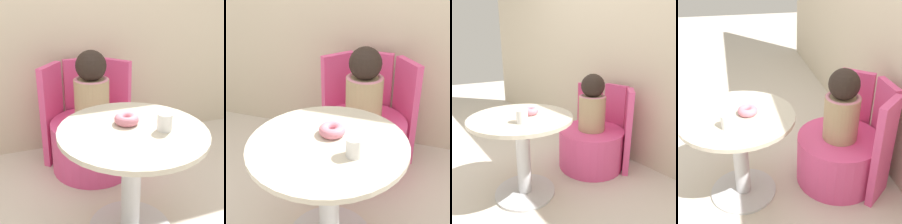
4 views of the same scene
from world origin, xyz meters
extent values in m
plane|color=beige|center=(0.00, 0.00, 0.00)|extent=(12.00, 12.00, 0.00)
cube|color=beige|center=(0.00, 1.13, 1.20)|extent=(6.00, 0.06, 2.40)
cylinder|color=silver|center=(0.07, 0.00, 0.01)|extent=(0.46, 0.46, 0.02)
cylinder|color=silver|center=(0.07, 0.00, 0.31)|extent=(0.10, 0.10, 0.58)
cylinder|color=beige|center=(0.07, 0.00, 0.61)|extent=(0.73, 0.73, 0.02)
cylinder|color=#E54C8C|center=(0.07, 0.69, 0.18)|extent=(0.59, 0.59, 0.36)
cube|color=#E54C8C|center=(0.07, 1.02, 0.37)|extent=(0.25, 0.05, 0.75)
cube|color=#E54C8C|center=(0.31, 0.90, 0.37)|extent=(0.20, 0.23, 0.75)
cube|color=#E54C8C|center=(-0.18, 0.90, 0.37)|extent=(0.20, 0.23, 0.75)
cylinder|color=tan|center=(0.07, 0.69, 0.52)|extent=(0.24, 0.24, 0.31)
torus|color=pink|center=(0.07, 0.69, 0.66)|extent=(0.24, 0.24, 0.04)
sphere|color=black|center=(0.07, 0.69, 0.77)|extent=(0.21, 0.21, 0.21)
torus|color=pink|center=(0.07, 0.07, 0.65)|extent=(0.12, 0.12, 0.05)
cylinder|color=white|center=(0.21, -0.06, 0.67)|extent=(0.07, 0.07, 0.09)
camera|label=1|loc=(-0.48, -1.24, 1.28)|focal=50.00mm
camera|label=2|loc=(0.49, -1.10, 1.39)|focal=50.00mm
camera|label=3|loc=(1.42, -0.64, 1.08)|focal=35.00mm
camera|label=4|loc=(1.79, -0.03, 1.58)|focal=50.00mm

